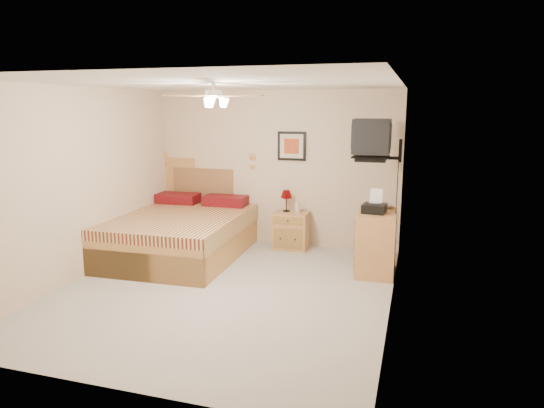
{
  "coord_description": "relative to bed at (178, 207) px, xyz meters",
  "views": [
    {
      "loc": [
        2.21,
        -5.27,
        2.25
      ],
      "look_at": [
        0.34,
        0.9,
        0.94
      ],
      "focal_mm": 32.0,
      "sensor_mm": 36.0,
      "label": 1
    }
  ],
  "objects": [
    {
      "name": "bed",
      "position": [
        0.0,
        0.0,
        0.0
      ],
      "size": [
        1.86,
        2.4,
        1.52
      ],
      "primitive_type": null,
      "rotation": [
        0.0,
        0.0,
        0.03
      ],
      "color": "#C78B3C",
      "rests_on": "ground"
    },
    {
      "name": "wall_left",
      "position": [
        -0.81,
        -1.12,
        0.49
      ],
      "size": [
        0.04,
        4.5,
        2.5
      ],
      "primitive_type": "cube",
      "color": "beige",
      "rests_on": "ground"
    },
    {
      "name": "ceiling",
      "position": [
        1.19,
        -1.12,
        1.74
      ],
      "size": [
        4.0,
        4.5,
        0.04
      ],
      "primitive_type": "cube",
      "color": "white",
      "rests_on": "ground"
    },
    {
      "name": "wall_front",
      "position": [
        1.19,
        -3.37,
        0.49
      ],
      "size": [
        4.0,
        0.04,
        2.5
      ],
      "primitive_type": "cube",
      "color": "beige",
      "rests_on": "ground"
    },
    {
      "name": "wall_tv",
      "position": [
        2.94,
        0.22,
        1.05
      ],
      "size": [
        0.56,
        0.46,
        0.58
      ],
      "primitive_type": null,
      "color": "black",
      "rests_on": "wall_right"
    },
    {
      "name": "wall_back",
      "position": [
        1.19,
        1.13,
        0.49
      ],
      "size": [
        4.0,
        0.04,
        2.5
      ],
      "primitive_type": "cube",
      "color": "beige",
      "rests_on": "ground"
    },
    {
      "name": "table_lamp",
      "position": [
        1.43,
        0.93,
        0.0
      ],
      "size": [
        0.19,
        0.19,
        0.35
      ],
      "primitive_type": null,
      "rotation": [
        0.0,
        0.0,
        0.01
      ],
      "color": "#540304",
      "rests_on": "nightstand"
    },
    {
      "name": "wall_right",
      "position": [
        3.19,
        -1.12,
        0.49
      ],
      "size": [
        0.04,
        4.5,
        2.5
      ],
      "primitive_type": "cube",
      "color": "beige",
      "rests_on": "ground"
    },
    {
      "name": "lotion_bottle",
      "position": [
        1.61,
        0.9,
        -0.07
      ],
      "size": [
        0.11,
        0.11,
        0.21
      ],
      "primitive_type": "imported",
      "rotation": [
        0.0,
        0.0,
        -0.4
      ],
      "color": "silver",
      "rests_on": "nightstand"
    },
    {
      "name": "magazine_upper",
      "position": [
        2.88,
        0.36,
        0.14
      ],
      "size": [
        0.3,
        0.36,
        0.02
      ],
      "primitive_type": "imported",
      "rotation": [
        0.0,
        0.0,
        0.31
      ],
      "color": "gray",
      "rests_on": "magazine_lower"
    },
    {
      "name": "floor",
      "position": [
        1.19,
        -1.12,
        -0.76
      ],
      "size": [
        4.5,
        4.5,
        0.0
      ],
      "primitive_type": "plane",
      "color": "#A7A097",
      "rests_on": "ground"
    },
    {
      "name": "ceiling_fan",
      "position": [
        1.19,
        -1.32,
        1.6
      ],
      "size": [
        1.14,
        1.14,
        0.28
      ],
      "primitive_type": null,
      "color": "white",
      "rests_on": "ceiling"
    },
    {
      "name": "fax_machine",
      "position": [
        2.89,
        -0.03,
        0.26
      ],
      "size": [
        0.33,
        0.34,
        0.31
      ],
      "primitive_type": null,
      "rotation": [
        0.0,
        0.0,
        -0.13
      ],
      "color": "black",
      "rests_on": "dresser"
    },
    {
      "name": "dresser",
      "position": [
        2.92,
        0.07,
        -0.33
      ],
      "size": [
        0.52,
        0.74,
        0.86
      ],
      "primitive_type": "cube",
      "rotation": [
        0.0,
        0.0,
        0.02
      ],
      "color": "#A76A3A",
      "rests_on": "ground"
    },
    {
      "name": "nightstand",
      "position": [
        1.52,
        0.88,
        -0.47
      ],
      "size": [
        0.55,
        0.42,
        0.59
      ],
      "primitive_type": "cube",
      "rotation": [
        0.0,
        0.0,
        0.02
      ],
      "color": "#AD7F43",
      "rests_on": "ground"
    },
    {
      "name": "magazine_lower",
      "position": [
        2.87,
        0.33,
        0.11
      ],
      "size": [
        0.21,
        0.26,
        0.02
      ],
      "primitive_type": "imported",
      "rotation": [
        0.0,
        0.0,
        0.15
      ],
      "color": "#B6AA8E",
      "rests_on": "dresser"
    },
    {
      "name": "framed_picture",
      "position": [
        1.46,
        1.11,
        0.86
      ],
      "size": [
        0.46,
        0.04,
        0.46
      ],
      "primitive_type": "cube",
      "color": "black",
      "rests_on": "wall_back"
    }
  ]
}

